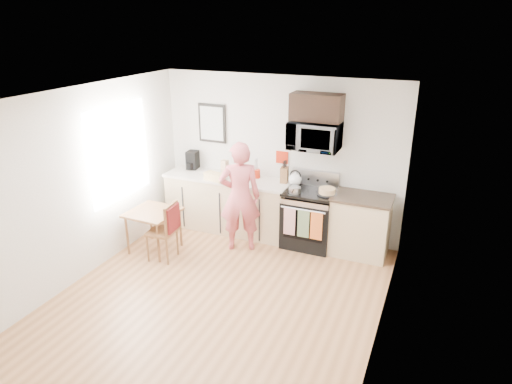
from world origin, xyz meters
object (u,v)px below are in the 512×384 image
at_px(range, 309,219).
at_px(microwave, 315,136).
at_px(cake, 327,191).
at_px(chair, 169,224).
at_px(person, 240,197).
at_px(dining_table, 153,216).

xyz_separation_m(range, microwave, (-0.00, 0.10, 1.32)).
xyz_separation_m(range, cake, (0.28, -0.07, 0.54)).
relative_size(chair, cake, 2.99).
distance_m(person, chair, 1.14).
height_order(range, microwave, microwave).
xyz_separation_m(range, dining_table, (-2.15, -1.11, 0.14)).
bearing_deg(person, microwave, -171.16).
bearing_deg(range, cake, -13.73).
distance_m(microwave, dining_table, 2.73).
bearing_deg(cake, person, -159.60).
height_order(dining_table, cake, cake).
distance_m(dining_table, chair, 0.42).
bearing_deg(person, chair, 18.02).
relative_size(microwave, person, 0.44).
bearing_deg(microwave, range, -89.94).
bearing_deg(dining_table, microwave, 29.42).
xyz_separation_m(person, dining_table, (-1.20, -0.58, -0.28)).
relative_size(microwave, dining_table, 1.09).
bearing_deg(dining_table, range, 27.25).
bearing_deg(cake, dining_table, -156.85).
bearing_deg(cake, chair, -149.42).
relative_size(dining_table, chair, 0.77).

